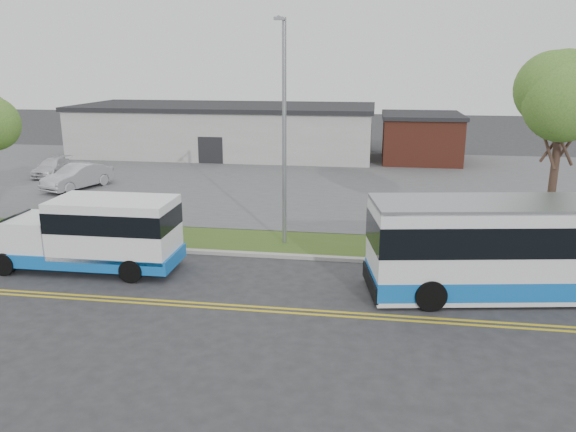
% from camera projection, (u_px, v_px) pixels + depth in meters
% --- Properties ---
extents(ground, '(140.00, 140.00, 0.00)m').
position_uv_depth(ground, '(201.00, 263.00, 22.75)').
color(ground, '#28282B').
rests_on(ground, ground).
extents(lane_line_north, '(70.00, 0.12, 0.01)m').
position_uv_depth(lane_line_north, '(167.00, 301.00, 19.08)').
color(lane_line_north, gold).
rests_on(lane_line_north, ground).
extents(lane_line_south, '(70.00, 0.12, 0.01)m').
position_uv_depth(lane_line_south, '(164.00, 305.00, 18.79)').
color(lane_line_south, gold).
rests_on(lane_line_south, ground).
extents(curb, '(80.00, 0.30, 0.15)m').
position_uv_depth(curb, '(208.00, 252.00, 23.78)').
color(curb, '#9E9B93').
rests_on(curb, ground).
extents(verge, '(80.00, 3.30, 0.10)m').
position_uv_depth(verge, '(220.00, 240.00, 25.50)').
color(verge, '#35501A').
rests_on(verge, ground).
extents(parking_lot, '(80.00, 25.00, 0.10)m').
position_uv_depth(parking_lot, '(274.00, 179.00, 38.94)').
color(parking_lot, '#4C4C4F').
rests_on(parking_lot, ground).
extents(commercial_building, '(25.40, 10.40, 4.35)m').
position_uv_depth(commercial_building, '(226.00, 130.00, 48.79)').
color(commercial_building, '#9E9E99').
rests_on(commercial_building, ground).
extents(brick_wing, '(6.30, 7.30, 3.90)m').
position_uv_depth(brick_wing, '(421.00, 138.00, 45.48)').
color(brick_wing, brown).
rests_on(brick_wing, ground).
extents(tree_east, '(5.20, 5.20, 8.33)m').
position_uv_depth(tree_east, '(563.00, 106.00, 21.92)').
color(tree_east, '#3A2720').
rests_on(tree_east, verge).
extents(streetlight_near, '(0.35, 1.53, 9.50)m').
position_uv_depth(streetlight_near, '(284.00, 127.00, 23.53)').
color(streetlight_near, gray).
rests_on(streetlight_near, verge).
extents(shuttle_bus, '(7.50, 2.59, 2.86)m').
position_uv_depth(shuttle_bus, '(97.00, 232.00, 21.64)').
color(shuttle_bus, '#105DB7').
rests_on(shuttle_bus, ground).
extents(transit_bus, '(12.34, 4.74, 3.34)m').
position_uv_depth(transit_bus, '(545.00, 248.00, 19.25)').
color(transit_bus, silver).
rests_on(transit_bus, ground).
extents(pedestrian, '(0.71, 0.47, 1.94)m').
position_uv_depth(pedestrian, '(159.00, 216.00, 25.55)').
color(pedestrian, black).
rests_on(pedestrian, verge).
extents(parked_car_a, '(3.11, 4.98, 1.55)m').
position_uv_depth(parked_car_a, '(78.00, 177.00, 35.47)').
color(parked_car_a, '#ADAFB5').
rests_on(parked_car_a, parking_lot).
extents(parked_car_b, '(2.06, 4.18, 1.17)m').
position_uv_depth(parked_car_b, '(52.00, 167.00, 39.70)').
color(parked_car_b, silver).
rests_on(parked_car_b, parking_lot).
extents(grocery_bag_left, '(0.32, 0.32, 0.32)m').
position_uv_depth(grocery_bag_left, '(152.00, 235.00, 25.57)').
color(grocery_bag_left, white).
rests_on(grocery_bag_left, verge).
extents(grocery_bag_right, '(0.32, 0.32, 0.32)m').
position_uv_depth(grocery_bag_right, '(168.00, 232.00, 25.96)').
color(grocery_bag_right, white).
rests_on(grocery_bag_right, verge).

